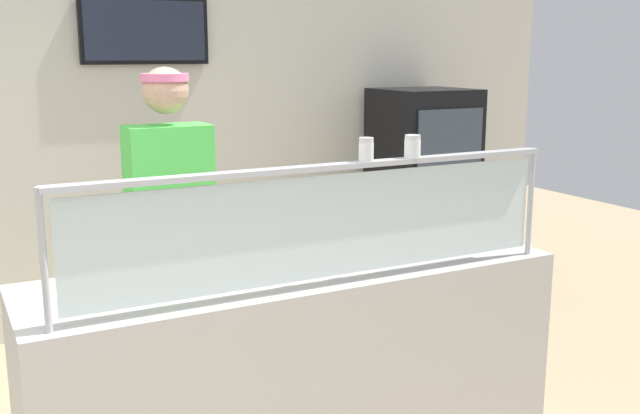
% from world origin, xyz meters
% --- Properties ---
extents(ground_plane, '(12.00, 12.00, 0.00)m').
position_xyz_m(ground_plane, '(1.10, 1.00, 0.00)').
color(ground_plane, tan).
rests_on(ground_plane, ground).
extents(shop_rear_unit, '(6.61, 0.13, 2.70)m').
position_xyz_m(shop_rear_unit, '(1.10, 2.59, 1.36)').
color(shop_rear_unit, beige).
rests_on(shop_rear_unit, ground).
extents(serving_counter, '(2.21, 0.66, 0.95)m').
position_xyz_m(serving_counter, '(1.10, 0.33, 0.47)').
color(serving_counter, '#BCB7B2').
rests_on(serving_counter, ground).
extents(sneeze_guard, '(2.03, 0.06, 0.47)m').
position_xyz_m(sneeze_guard, '(1.10, 0.06, 1.24)').
color(sneeze_guard, '#B2B5BC').
rests_on(sneeze_guard, serving_counter).
extents(pizza_tray, '(0.42, 0.42, 0.04)m').
position_xyz_m(pizza_tray, '(0.78, 0.38, 0.97)').
color(pizza_tray, '#9EA0A8').
rests_on(pizza_tray, serving_counter).
extents(pizza_server, '(0.13, 0.29, 0.01)m').
position_xyz_m(pizza_server, '(0.78, 0.36, 0.99)').
color(pizza_server, '#ADAFB7').
rests_on(pizza_server, pizza_tray).
extents(parmesan_shaker, '(0.06, 0.06, 0.09)m').
position_xyz_m(parmesan_shaker, '(1.27, 0.06, 1.46)').
color(parmesan_shaker, white).
rests_on(parmesan_shaker, sneeze_guard).
extents(pepper_flake_shaker, '(0.06, 0.06, 0.09)m').
position_xyz_m(pepper_flake_shaker, '(1.48, 0.06, 1.46)').
color(pepper_flake_shaker, white).
rests_on(pepper_flake_shaker, sneeze_guard).
extents(worker_figure, '(0.41, 0.50, 1.76)m').
position_xyz_m(worker_figure, '(0.78, 0.97, 1.01)').
color(worker_figure, '#23232D').
rests_on(worker_figure, ground).
extents(drink_fridge, '(0.65, 0.64, 1.56)m').
position_xyz_m(drink_fridge, '(3.03, 2.14, 0.78)').
color(drink_fridge, black).
rests_on(drink_fridge, ground).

